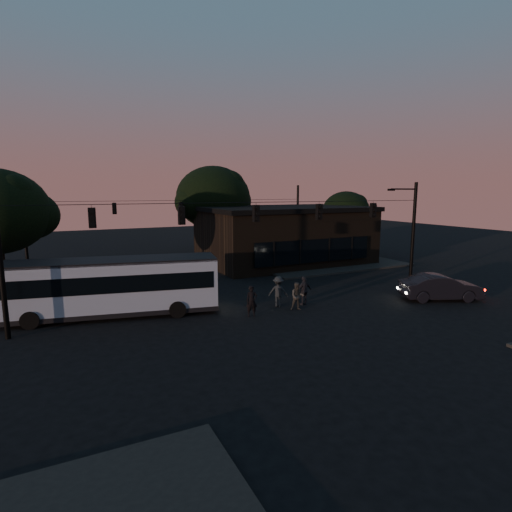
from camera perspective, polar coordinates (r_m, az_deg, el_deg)
name	(u,v)px	position (r m, az deg, el deg)	size (l,w,h in m)	color
ground	(290,323)	(21.26, 4.86, -9.57)	(120.00, 120.00, 0.00)	black
sidewalk_far_right	(321,262)	(39.04, 9.31, -0.88)	(14.00, 10.00, 0.15)	black
sidewalk_far_left	(7,292)	(32.09, -32.06, -4.38)	(14.00, 10.00, 0.15)	black
building	(284,235)	(38.68, 4.08, 3.06)	(15.40, 10.41, 5.40)	black
tree_behind	(213,198)	(41.78, -6.12, 8.28)	(7.60, 7.60, 9.43)	black
tree_right	(346,212)	(45.32, 12.71, 6.21)	(5.20, 5.20, 6.86)	black
signal_rig_near	(256,232)	(23.76, 0.00, 3.45)	(26.24, 0.30, 7.50)	black
signal_rig_far	(181,219)	(38.72, -10.62, 5.16)	(26.24, 0.30, 7.50)	black
bus	(113,284)	(23.34, -19.73, -3.83)	(11.59, 4.80, 3.18)	#93A0BB
car	(441,287)	(27.98, 24.86, -4.08)	(1.72, 4.94, 1.63)	black
pedestrian_a	(252,301)	(22.08, -0.61, -6.47)	(0.63, 0.41, 1.73)	black
pedestrian_b	(297,296)	(23.40, 5.93, -5.73)	(0.80, 0.62, 1.64)	#34332F
pedestrian_c	(304,291)	(24.46, 6.89, -4.93)	(1.04, 0.43, 1.77)	black
pedestrian_d	(278,291)	(24.03, 3.20, -5.07)	(1.18, 0.68, 1.82)	black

